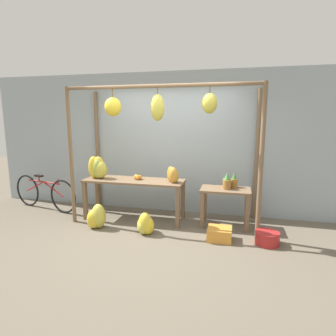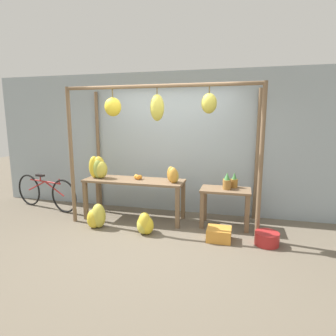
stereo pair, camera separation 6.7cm
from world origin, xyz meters
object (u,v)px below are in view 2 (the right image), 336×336
object	(u,v)px
pineapple_cluster	(229,182)
fruit_crate_white	(219,234)
orange_pile	(138,177)
banana_pile_ground_right	(145,224)
blue_bucket	(267,239)
banana_pile_on_table	(98,168)
banana_pile_ground_left	(96,218)
parked_bicycle	(46,192)
papaya_pile	(173,175)

from	to	relation	value
pineapple_cluster	fruit_crate_white	distance (m)	0.97
orange_pile	pineapple_cluster	world-z (taller)	pineapple_cluster
banana_pile_ground_right	blue_bucket	world-z (taller)	banana_pile_ground_right
orange_pile	banana_pile_ground_right	xyz separation A→B (m)	(0.35, -0.65, -0.65)
banana_pile_on_table	pineapple_cluster	distance (m)	2.45
orange_pile	banana_pile_ground_right	distance (m)	0.99
orange_pile	banana_pile_ground_left	distance (m)	1.06
banana_pile_on_table	banana_pile_ground_left	xyz separation A→B (m)	(0.20, -0.55, -0.78)
banana_pile_on_table	pineapple_cluster	xyz separation A→B (m)	(2.44, 0.13, -0.16)
banana_pile_on_table	banana_pile_ground_right	distance (m)	1.50
banana_pile_on_table	parked_bicycle	bearing A→B (deg)	174.13
parked_bicycle	papaya_pile	distance (m)	2.86
banana_pile_ground_left	orange_pile	bearing A→B (deg)	47.65
banana_pile_ground_right	parked_bicycle	xyz separation A→B (m)	(-2.46, 0.72, 0.20)
fruit_crate_white	blue_bucket	size ratio (longest dim) A/B	1.04
orange_pile	banana_pile_ground_right	world-z (taller)	orange_pile
orange_pile	parked_bicycle	world-z (taller)	orange_pile
pineapple_cluster	banana_pile_ground_right	bearing A→B (deg)	-151.71
blue_bucket	papaya_pile	world-z (taller)	papaya_pile
banana_pile_on_table	orange_pile	size ratio (longest dim) A/B	2.94
banana_pile_ground_right	blue_bucket	bearing A→B (deg)	1.77
pineapple_cluster	banana_pile_ground_left	distance (m)	2.42
banana_pile_ground_right	papaya_pile	world-z (taller)	papaya_pile
pineapple_cluster	banana_pile_ground_right	xyz separation A→B (m)	(-1.32, -0.71, -0.64)
fruit_crate_white	parked_bicycle	bearing A→B (deg)	169.62
banana_pile_ground_left	papaya_pile	bearing A→B (deg)	22.66
blue_bucket	parked_bicycle	distance (m)	4.45
orange_pile	blue_bucket	size ratio (longest dim) A/B	0.42
orange_pile	banana_pile_ground_left	world-z (taller)	orange_pile
banana_pile_ground_left	parked_bicycle	size ratio (longest dim) A/B	0.25
blue_bucket	banana_pile_ground_left	bearing A→B (deg)	-179.32
orange_pile	pineapple_cluster	bearing A→B (deg)	2.06
banana_pile_ground_right	blue_bucket	size ratio (longest dim) A/B	1.07
banana_pile_on_table	banana_pile_ground_left	bearing A→B (deg)	-69.65
banana_pile_ground_left	blue_bucket	bearing A→B (deg)	0.68
banana_pile_ground_left	papaya_pile	size ratio (longest dim) A/B	1.53
banana_pile_ground_right	fruit_crate_white	xyz separation A→B (m)	(1.22, 0.04, -0.06)
orange_pile	pineapple_cluster	xyz separation A→B (m)	(1.67, 0.06, -0.01)
banana_pile_ground_left	parked_bicycle	world-z (taller)	parked_bicycle
pineapple_cluster	blue_bucket	bearing A→B (deg)	-46.47
blue_bucket	banana_pile_ground_right	bearing A→B (deg)	-178.23
banana_pile_ground_left	parked_bicycle	bearing A→B (deg)	155.86
parked_bicycle	papaya_pile	size ratio (longest dim) A/B	6.10
banana_pile_on_table	blue_bucket	size ratio (longest dim) A/B	1.23
banana_pile_on_table	fruit_crate_white	distance (m)	2.55
pineapple_cluster	papaya_pile	world-z (taller)	papaya_pile
fruit_crate_white	papaya_pile	xyz separation A→B (m)	(-0.87, 0.51, 0.80)
papaya_pile	blue_bucket	bearing A→B (deg)	-17.30
blue_bucket	parked_bicycle	size ratio (longest dim) A/B	0.21
banana_pile_on_table	papaya_pile	distance (m)	1.47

